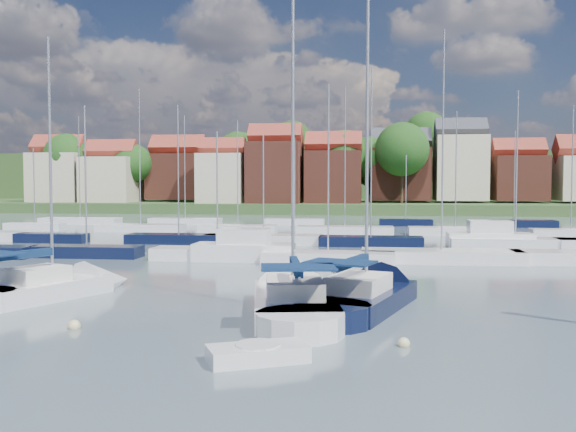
# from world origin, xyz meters

# --- Properties ---
(ground) EXTENTS (260.00, 260.00, 0.00)m
(ground) POSITION_xyz_m (0.00, 40.00, 0.00)
(ground) COLOR #4E616B
(ground) RESTS_ON ground
(sailboat_left) EXTENTS (6.18, 9.91, 13.26)m
(sailboat_left) POSITION_xyz_m (-11.36, 5.27, 0.36)
(sailboat_left) COLOR silver
(sailboat_left) RESTS_ON ground
(sailboat_centre) EXTENTS (5.26, 12.51, 16.47)m
(sailboat_centre) POSITION_xyz_m (-0.04, 3.90, 0.35)
(sailboat_centre) COLOR silver
(sailboat_centre) RESTS_ON ground
(sailboat_navy) EXTENTS (6.31, 11.73, 15.74)m
(sailboat_navy) POSITION_xyz_m (3.47, 5.00, 0.36)
(sailboat_navy) COLOR black
(sailboat_navy) RESTS_ON ground
(tender) EXTENTS (3.31, 2.54, 0.65)m
(tender) POSITION_xyz_m (-0.02, -4.82, 0.25)
(tender) COLOR silver
(tender) RESTS_ON ground
(buoy_c) EXTENTS (0.48, 0.48, 0.48)m
(buoy_c) POSITION_xyz_m (-7.58, -1.33, 0.00)
(buoy_c) COLOR beige
(buoy_c) RESTS_ON ground
(buoy_d) EXTENTS (0.41, 0.41, 0.41)m
(buoy_d) POSITION_xyz_m (4.49, -2.41, 0.00)
(buoy_d) COLOR beige
(buoy_d) RESTS_ON ground
(buoy_e) EXTENTS (0.46, 0.46, 0.46)m
(buoy_e) POSITION_xyz_m (4.88, 6.28, 0.00)
(buoy_e) COLOR #D85914
(buoy_e) RESTS_ON ground
(marina_field) EXTENTS (79.62, 41.41, 15.93)m
(marina_field) POSITION_xyz_m (1.91, 35.15, 0.43)
(marina_field) COLOR silver
(marina_field) RESTS_ON ground
(far_shore_town) EXTENTS (212.46, 90.00, 22.27)m
(far_shore_town) POSITION_xyz_m (2.23, 132.67, 4.61)
(far_shore_town) COLOR #375028
(far_shore_town) RESTS_ON ground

